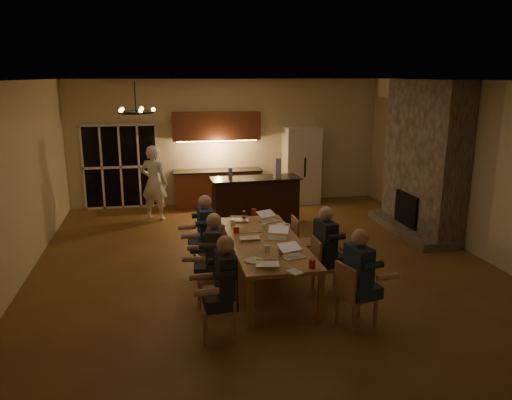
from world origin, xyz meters
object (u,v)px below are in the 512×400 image
(refrigerator, at_px, (301,165))
(redcup_near, at_px, (312,264))
(bar_island, at_px, (255,201))
(laptop_d, at_px, (278,232))
(laptop_c, at_px, (249,232))
(mug_mid, at_px, (264,227))
(bar_bottle, at_px, (230,173))
(dining_table, at_px, (265,262))
(chair_right_near, at_px, (357,294))
(laptop_e, at_px, (240,215))
(bar_blender, at_px, (277,168))
(laptop_b, at_px, (293,250))
(plate_far, at_px, (283,225))
(person_left_mid, at_px, (215,259))
(person_left_far, at_px, (206,235))
(chair_right_mid, at_px, (328,266))
(laptop_a, at_px, (267,257))
(person_right_mid, at_px, (325,250))
(laptop_f, at_px, (270,216))
(plate_left, at_px, (254,260))
(can_silver, at_px, (280,250))
(person_right_near, at_px, (358,280))
(standing_person, at_px, (154,183))
(person_left_near, at_px, (226,288))
(chair_left_mid, at_px, (212,276))
(can_right, at_px, (287,228))
(chandelier, at_px, (136,112))
(mug_front, at_px, (267,248))
(can_cola, at_px, (244,214))
(chair_right_far, at_px, (306,242))
(chair_left_far, at_px, (208,248))
(plate_near, at_px, (293,249))
(mug_back, at_px, (233,223))
(redcup_far, at_px, (254,212))
(chair_left_near, at_px, (219,306))

(refrigerator, bearing_deg, redcup_near, -104.77)
(refrigerator, relative_size, bar_island, 1.01)
(laptop_d, bearing_deg, laptop_c, -172.39)
(mug_mid, distance_m, bar_bottle, 2.80)
(dining_table, distance_m, chair_right_near, 1.81)
(laptop_e, relative_size, bar_blender, 0.75)
(laptop_b, relative_size, plate_far, 1.21)
(person_left_mid, height_order, person_left_far, same)
(bar_island, relative_size, bar_blender, 4.61)
(refrigerator, relative_size, redcup_near, 16.67)
(chair_right_mid, distance_m, laptop_a, 1.28)
(refrigerator, bearing_deg, person_right_mid, -102.39)
(laptop_f, xyz_separation_m, plate_left, (-0.63, -1.86, -0.10))
(can_silver, bearing_deg, laptop_c, 111.36)
(person_right_near, distance_m, plate_left, 1.45)
(person_right_mid, relative_size, standing_person, 0.79)
(laptop_a, bearing_deg, refrigerator, -100.00)
(laptop_f, bearing_deg, person_left_near, -137.13)
(chair_left_mid, distance_m, person_left_far, 1.20)
(refrigerator, relative_size, can_right, 16.67)
(person_left_mid, xyz_separation_m, person_right_mid, (1.69, 0.06, 0.00))
(refrigerator, height_order, bar_blender, refrigerator)
(redcup_near, distance_m, plate_left, 0.82)
(person_right_near, relative_size, chandelier, 2.60)
(laptop_f, bearing_deg, laptop_c, -144.72)
(person_right_near, distance_m, bar_bottle, 5.08)
(person_left_mid, height_order, mug_front, person_left_mid)
(refrigerator, distance_m, bar_blender, 2.15)
(laptop_b, distance_m, redcup_near, 0.47)
(laptop_f, bearing_deg, person_left_mid, -150.63)
(laptop_f, bearing_deg, can_right, -98.56)
(laptop_d, xyz_separation_m, mug_mid, (-0.11, 0.54, -0.06))
(person_right_near, bearing_deg, can_cola, 8.21)
(chair_right_near, height_order, person_left_mid, person_left_mid)
(chair_right_near, xyz_separation_m, laptop_d, (-0.71, 1.58, 0.42))
(chair_right_far, xyz_separation_m, mug_front, (-0.95, -1.17, 0.36))
(chair_right_near, xyz_separation_m, laptop_c, (-1.15, 1.68, 0.42))
(laptop_a, bearing_deg, chair_right_mid, -142.80)
(laptop_d, relative_size, can_cola, 2.67)
(chair_left_far, bearing_deg, laptop_b, 19.73)
(chair_right_mid, bearing_deg, plate_near, 90.70)
(laptop_f, distance_m, can_silver, 1.68)
(chair_right_far, distance_m, standing_person, 4.41)
(plate_far, bearing_deg, mug_back, 168.50)
(refrigerator, distance_m, laptop_c, 5.47)
(redcup_far, bearing_deg, bar_bottle, 95.19)
(chair_left_far, distance_m, chair_right_near, 2.81)
(chair_left_mid, xyz_separation_m, person_right_near, (1.80, -1.06, 0.24))
(refrigerator, distance_m, chair_right_near, 6.77)
(chair_left_near, bearing_deg, redcup_far, 168.50)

